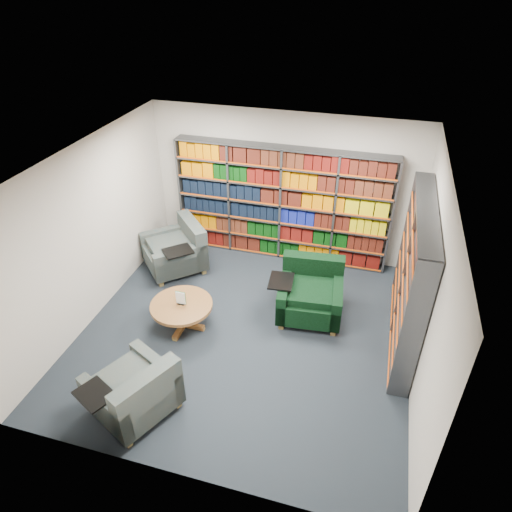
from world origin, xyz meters
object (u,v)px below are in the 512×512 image
(chair_teal_left, at_px, (179,250))
(chair_teal_front, at_px, (136,394))
(coffee_table, at_px, (182,309))
(chair_green_right, at_px, (311,293))

(chair_teal_left, relative_size, chair_teal_front, 1.11)
(chair_teal_left, distance_m, coffee_table, 1.71)
(chair_green_right, distance_m, coffee_table, 2.09)
(chair_teal_left, bearing_deg, chair_teal_front, -75.34)
(coffee_table, bearing_deg, chair_teal_front, -86.21)
(chair_green_right, bearing_deg, chair_teal_left, 166.80)
(chair_teal_left, bearing_deg, coffee_table, -64.62)
(chair_green_right, height_order, chair_teal_front, chair_green_right)
(chair_teal_front, bearing_deg, chair_teal_left, 104.66)
(chair_teal_left, height_order, chair_teal_front, chair_teal_left)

